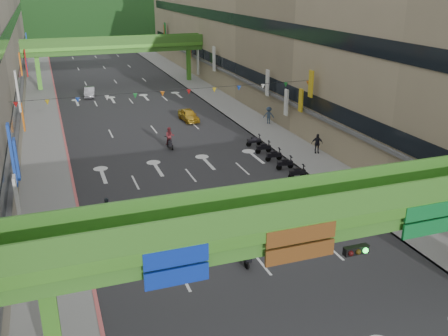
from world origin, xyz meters
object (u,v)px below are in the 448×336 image
scooter_rider_mid (170,138)px  car_silver (90,92)px  overpass_near (348,228)px  scooter_rider_near (244,248)px  car_yellow (189,115)px

scooter_rider_mid → car_silver: (-4.88, 25.06, -0.43)m
overpass_near → car_silver: overpass_near is taller
scooter_rider_near → scooter_rider_mid: (1.04, 21.16, 0.08)m
scooter_rider_mid → car_silver: size_ratio=0.54×
scooter_rider_mid → car_yellow: 9.76m
scooter_rider_near → car_yellow: 30.39m
scooter_rider_near → car_silver: scooter_rider_near is taller
overpass_near → scooter_rider_mid: (-0.83, 27.91, -4.15)m
car_yellow → scooter_rider_near: bearing=-103.8°
scooter_rider_mid → car_silver: 25.54m
car_silver → car_yellow: bearing=-52.9°
overpass_near → car_silver: bearing=96.2°
car_yellow → scooter_rider_mid: bearing=-119.8°
overpass_near → scooter_rider_mid: size_ratio=13.65×
car_silver → car_yellow: 18.72m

